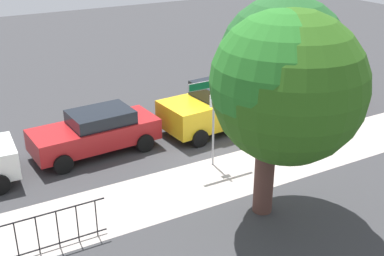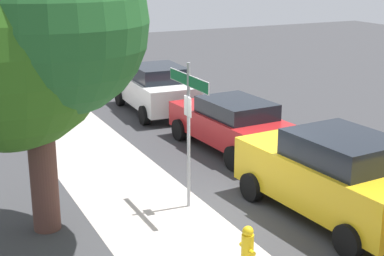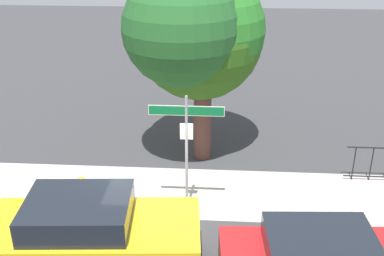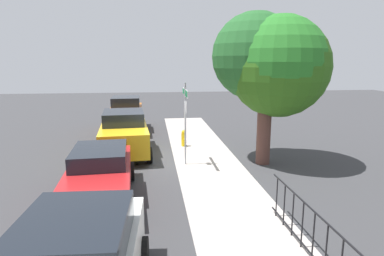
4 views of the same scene
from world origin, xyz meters
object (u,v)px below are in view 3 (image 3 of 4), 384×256
(street_sign, at_px, (186,132))
(car_yellow, at_px, (92,238))
(fire_hydrant, at_px, (82,190))
(shade_tree, at_px, (197,32))

(street_sign, relative_size, car_yellow, 0.71)
(fire_hydrant, bearing_deg, shade_tree, 47.75)
(street_sign, relative_size, shade_tree, 0.54)
(car_yellow, distance_m, fire_hydrant, 2.92)
(shade_tree, distance_m, car_yellow, 6.79)
(street_sign, xyz_separation_m, car_yellow, (-1.79, -2.48, -1.32))
(car_yellow, bearing_deg, street_sign, 49.93)
(shade_tree, relative_size, car_yellow, 1.30)
(fire_hydrant, bearing_deg, street_sign, -4.06)
(street_sign, height_order, fire_hydrant, street_sign)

